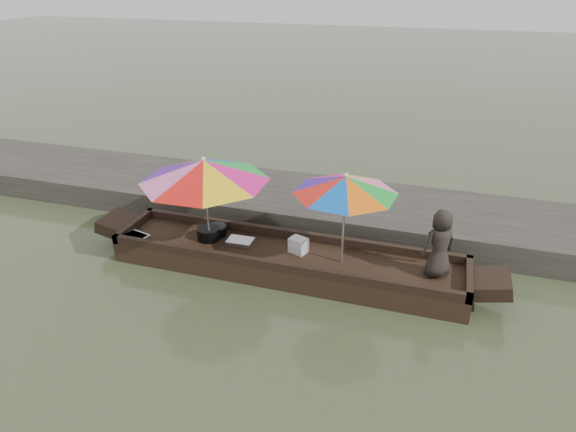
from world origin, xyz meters
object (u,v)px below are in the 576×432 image
(tray_crayfish, at_px, (136,237))
(umbrella_bow, at_px, (207,201))
(cooking_pot, at_px, (209,234))
(vendor, at_px, (440,244))
(umbrella_stern, at_px, (344,220))
(boat_hull, at_px, (286,262))
(supply_bag, at_px, (298,245))
(tray_scallop, at_px, (240,241))
(charcoal_grill, at_px, (217,231))

(tray_crayfish, height_order, umbrella_bow, umbrella_bow)
(cooking_pot, xyz_separation_m, vendor, (3.88, 0.01, 0.45))
(umbrella_stern, bearing_deg, boat_hull, 180.00)
(supply_bag, bearing_deg, tray_scallop, 179.62)
(cooking_pot, bearing_deg, vendor, 0.09)
(cooking_pot, height_order, umbrella_bow, umbrella_bow)
(vendor, bearing_deg, umbrella_bow, -36.69)
(cooking_pot, bearing_deg, tray_scallop, 3.78)
(tray_scallop, xyz_separation_m, umbrella_bow, (-0.54, -0.11, 0.74))
(cooking_pot, height_order, charcoal_grill, cooking_pot)
(boat_hull, distance_m, umbrella_stern, 1.34)
(cooking_pot, xyz_separation_m, umbrella_stern, (2.40, -0.07, 0.67))
(tray_crayfish, bearing_deg, cooking_pot, 19.21)
(umbrella_bow, bearing_deg, umbrella_stern, 0.00)
(vendor, xyz_separation_m, umbrella_bow, (-3.83, -0.08, 0.22))
(tray_scallop, height_order, umbrella_stern, umbrella_stern)
(tray_scallop, relative_size, umbrella_bow, 0.20)
(cooking_pot, distance_m, tray_crayfish, 1.28)
(boat_hull, xyz_separation_m, umbrella_bow, (-1.41, 0.00, 0.95))
(supply_bag, xyz_separation_m, umbrella_bow, (-1.59, -0.10, 0.65))
(umbrella_bow, bearing_deg, vendor, 1.13)
(charcoal_grill, bearing_deg, cooking_pot, -109.46)
(boat_hull, distance_m, vendor, 2.53)
(cooking_pot, relative_size, charcoal_grill, 1.19)
(tray_scallop, bearing_deg, charcoal_grill, 162.91)
(charcoal_grill, bearing_deg, supply_bag, -5.99)
(tray_crayfish, height_order, supply_bag, supply_bag)
(boat_hull, height_order, charcoal_grill, charcoal_grill)
(boat_hull, height_order, tray_scallop, tray_scallop)
(umbrella_bow, bearing_deg, cooking_pot, 123.86)
(supply_bag, relative_size, umbrella_stern, 0.17)
(boat_hull, bearing_deg, vendor, 1.78)
(charcoal_grill, xyz_separation_m, supply_bag, (1.57, -0.16, 0.05))
(boat_hull, relative_size, cooking_pot, 14.99)
(supply_bag, xyz_separation_m, vendor, (2.24, -0.03, 0.43))
(vendor, relative_size, umbrella_stern, 0.68)
(umbrella_stern, bearing_deg, cooking_pot, 178.35)
(cooking_pot, xyz_separation_m, tray_scallop, (0.58, 0.04, -0.07))
(tray_crayfish, height_order, tray_scallop, tray_crayfish)
(cooking_pot, relative_size, umbrella_stern, 0.24)
(cooking_pot, distance_m, supply_bag, 1.64)
(boat_hull, height_order, supply_bag, supply_bag)
(charcoal_grill, bearing_deg, boat_hull, -10.82)
(boat_hull, xyz_separation_m, cooking_pot, (-1.46, 0.07, 0.28))
(boat_hull, xyz_separation_m, charcoal_grill, (-1.39, 0.27, 0.25))
(vendor, height_order, umbrella_bow, umbrella_bow)
(cooking_pot, xyz_separation_m, umbrella_bow, (0.05, -0.07, 0.67))
(tray_crayfish, distance_m, vendor, 5.14)
(supply_bag, bearing_deg, vendor, -0.64)
(boat_hull, bearing_deg, cooking_pot, 177.29)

